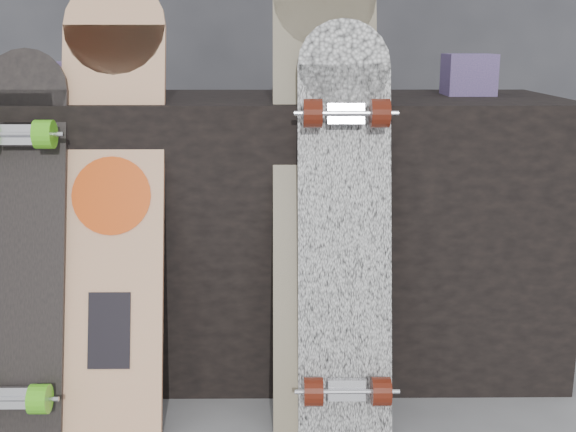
{
  "coord_description": "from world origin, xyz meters",
  "views": [
    {
      "loc": [
        -0.0,
        -1.61,
        0.96
      ],
      "look_at": [
        0.01,
        0.2,
        0.52
      ],
      "focal_mm": 45.0,
      "sensor_mm": 36.0,
      "label": 1
    }
  ],
  "objects_px": {
    "vendor_table": "(282,230)",
    "longboard_geisha": "(112,189)",
    "longboard_celtic": "(325,171)",
    "skateboard_dark": "(20,238)",
    "longboard_cascadia": "(345,222)"
  },
  "relations": [
    {
      "from": "vendor_table",
      "to": "longboard_geisha",
      "type": "bearing_deg",
      "value": -143.05
    },
    {
      "from": "longboard_celtic",
      "to": "skateboard_dark",
      "type": "xyz_separation_m",
      "value": [
        -0.76,
        -0.1,
        -0.15
      ]
    },
    {
      "from": "longboard_cascadia",
      "to": "vendor_table",
      "type": "bearing_deg",
      "value": 111.84
    },
    {
      "from": "longboard_celtic",
      "to": "skateboard_dark",
      "type": "bearing_deg",
      "value": -172.77
    },
    {
      "from": "vendor_table",
      "to": "skateboard_dark",
      "type": "bearing_deg",
      "value": -148.8
    },
    {
      "from": "vendor_table",
      "to": "longboard_celtic",
      "type": "relative_size",
      "value": 1.34
    },
    {
      "from": "skateboard_dark",
      "to": "vendor_table",
      "type": "bearing_deg",
      "value": 31.2
    },
    {
      "from": "longboard_cascadia",
      "to": "longboard_geisha",
      "type": "bearing_deg",
      "value": 174.05
    },
    {
      "from": "longboard_celtic",
      "to": "longboard_cascadia",
      "type": "xyz_separation_m",
      "value": [
        0.04,
        -0.09,
        -0.11
      ]
    },
    {
      "from": "longboard_geisha",
      "to": "skateboard_dark",
      "type": "relative_size",
      "value": 1.19
    },
    {
      "from": "longboard_celtic",
      "to": "skateboard_dark",
      "type": "relative_size",
      "value": 1.27
    },
    {
      "from": "vendor_table",
      "to": "longboard_cascadia",
      "type": "distance_m",
      "value": 0.43
    },
    {
      "from": "skateboard_dark",
      "to": "longboard_cascadia",
      "type": "bearing_deg",
      "value": 0.56
    },
    {
      "from": "longboard_celtic",
      "to": "longboard_cascadia",
      "type": "distance_m",
      "value": 0.15
    },
    {
      "from": "longboard_geisha",
      "to": "longboard_cascadia",
      "type": "distance_m",
      "value": 0.59
    }
  ]
}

